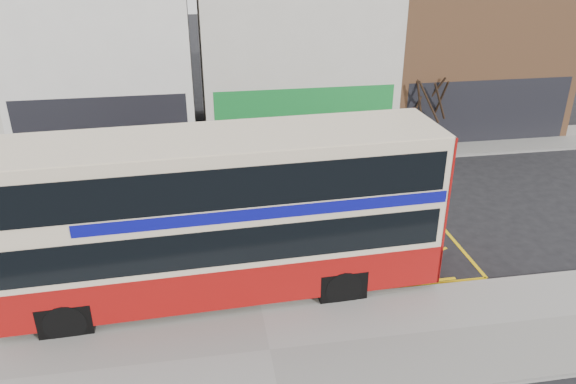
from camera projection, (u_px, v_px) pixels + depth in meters
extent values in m
plane|color=black|center=(259.00, 300.00, 16.15)|extent=(120.00, 120.00, 0.00)
cube|color=gray|center=(270.00, 352.00, 14.07)|extent=(40.00, 4.00, 0.15)
cube|color=gray|center=(261.00, 306.00, 15.78)|extent=(40.00, 0.15, 0.15)
cube|color=gray|center=(231.00, 158.00, 25.93)|extent=(50.00, 3.00, 0.15)
cube|color=silver|center=(105.00, 48.00, 26.78)|extent=(8.00, 8.00, 9.00)
cube|color=black|center=(103.00, 133.00, 24.47)|extent=(7.36, 0.06, 3.20)
cube|color=black|center=(104.00, 137.00, 24.57)|extent=(5.60, 0.04, 2.00)
cube|color=beige|center=(291.00, 47.00, 28.23)|extent=(9.00, 8.00, 8.50)
cube|color=#15782D|center=(305.00, 122.00, 25.82)|extent=(8.28, 0.06, 3.20)
cube|color=black|center=(305.00, 126.00, 25.92)|extent=(6.30, 0.04, 2.00)
cube|color=#99623D|center=(457.00, 51.00, 29.79)|extent=(9.00, 8.00, 7.50)
cube|color=black|center=(487.00, 112.00, 27.16)|extent=(8.28, 0.06, 3.20)
cube|color=black|center=(487.00, 116.00, 27.27)|extent=(6.30, 0.04, 2.00)
cube|color=beige|center=(222.00, 213.00, 15.44)|extent=(12.14, 3.23, 4.43)
cube|color=maroon|center=(225.00, 263.00, 16.13)|extent=(12.18, 3.27, 1.20)
cube|color=maroon|center=(425.00, 194.00, 16.56)|extent=(0.17, 2.78, 4.43)
cube|color=black|center=(223.00, 222.00, 15.57)|extent=(11.66, 3.27, 1.04)
cube|color=black|center=(220.00, 168.00, 14.87)|extent=(11.66, 3.27, 1.09)
cube|color=#0B0C80|center=(261.00, 190.00, 15.40)|extent=(9.74, 3.18, 0.33)
cube|color=beige|center=(218.00, 139.00, 14.52)|extent=(12.13, 3.12, 0.13)
cylinder|color=black|center=(65.00, 321.00, 14.42)|extent=(1.11, 0.35, 1.09)
cylinder|color=black|center=(78.00, 269.00, 16.63)|extent=(1.11, 0.35, 1.09)
cylinder|color=black|center=(343.00, 287.00, 15.80)|extent=(1.11, 0.35, 1.09)
cylinder|color=black|center=(320.00, 243.00, 18.01)|extent=(1.11, 0.35, 1.09)
cube|color=black|center=(25.00, 283.00, 14.24)|extent=(0.10, 0.10, 2.77)
cube|color=white|center=(28.00, 244.00, 13.84)|extent=(0.50, 0.11, 0.41)
cube|color=white|center=(22.00, 270.00, 14.13)|extent=(0.32, 0.07, 0.46)
imported|color=#A2A3A7|center=(86.00, 169.00, 23.10)|extent=(4.43, 2.25, 1.45)
imported|color=#43454B|center=(182.00, 161.00, 23.81)|extent=(4.50, 1.74, 1.46)
imported|color=white|center=(395.00, 152.00, 24.95)|extent=(4.79, 2.45, 1.33)
cylinder|color=black|center=(426.00, 134.00, 26.62)|extent=(0.24, 0.24, 1.64)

